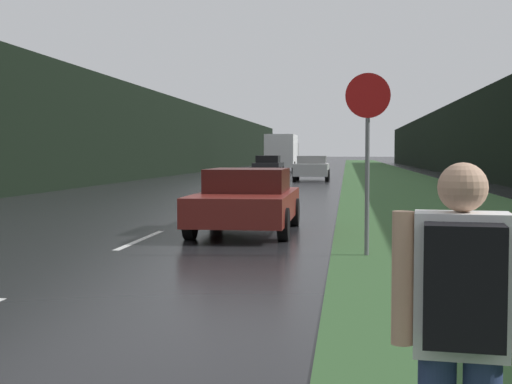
# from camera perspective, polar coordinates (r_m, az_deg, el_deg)

# --- Properties ---
(grass_verge) EXTENTS (6.00, 240.00, 0.02)m
(grass_verge) POSITION_cam_1_polar(r_m,az_deg,el_deg) (39.93, 11.24, 0.74)
(grass_verge) COLOR #33562D
(grass_verge) RESTS_ON ground_plane
(lane_stripe_c) EXTENTS (0.12, 3.00, 0.01)m
(lane_stripe_c) POSITION_cam_1_polar(r_m,az_deg,el_deg) (13.74, -9.21, -3.78)
(lane_stripe_c) COLOR silver
(lane_stripe_c) RESTS_ON ground_plane
(lane_stripe_d) EXTENTS (0.12, 3.00, 0.01)m
(lane_stripe_d) POSITION_cam_1_polar(r_m,az_deg,el_deg) (20.51, -3.65, -1.46)
(lane_stripe_d) COLOR silver
(lane_stripe_d) RESTS_ON ground_plane
(treeline_far_side) EXTENTS (2.00, 140.00, 5.71)m
(treeline_far_side) POSITION_cam_1_polar(r_m,az_deg,el_deg) (51.62, -7.91, 4.47)
(treeline_far_side) COLOR black
(treeline_far_side) RESTS_ON ground_plane
(treeline_near_side) EXTENTS (2.00, 140.00, 5.41)m
(treeline_near_side) POSITION_cam_1_polar(r_m,az_deg,el_deg) (50.58, 17.30, 4.21)
(treeline_near_side) COLOR black
(treeline_near_side) RESTS_ON ground_plane
(stop_sign) EXTENTS (0.71, 0.07, 2.91)m
(stop_sign) POSITION_cam_1_polar(r_m,az_deg,el_deg) (11.45, 8.91, 3.89)
(stop_sign) COLOR slate
(stop_sign) RESTS_ON ground_plane
(hitchhiker_with_backpack) EXTENTS (0.56, 0.43, 1.62)m
(hitchhiker_with_backpack) POSITION_cam_1_polar(r_m,az_deg,el_deg) (3.06, 16.07, -10.66)
(hitchhiker_with_backpack) COLOR navy
(hitchhiker_with_backpack) RESTS_ON ground_plane
(car_passing_near) EXTENTS (1.99, 4.44, 1.32)m
(car_passing_near) POSITION_cam_1_polar(r_m,az_deg,el_deg) (14.84, -0.73, -0.64)
(car_passing_near) COLOR maroon
(car_passing_near) RESTS_ON ground_plane
(car_passing_far) EXTENTS (2.05, 4.18, 1.47)m
(car_passing_far) POSITION_cam_1_polar(r_m,az_deg,el_deg) (42.17, 4.48, 1.93)
(car_passing_far) COLOR #BCBCBC
(car_passing_far) RESTS_ON ground_plane
(car_oncoming) EXTENTS (2.01, 4.23, 1.45)m
(car_oncoming) POSITION_cam_1_polar(r_m,az_deg,el_deg) (51.96, 0.99, 2.14)
(car_oncoming) COLOR black
(car_oncoming) RESTS_ON ground_plane
(delivery_truck) EXTENTS (2.62, 7.79, 3.22)m
(delivery_truck) POSITION_cam_1_polar(r_m,az_deg,el_deg) (63.22, 2.12, 3.21)
(delivery_truck) COLOR gray
(delivery_truck) RESTS_ON ground_plane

